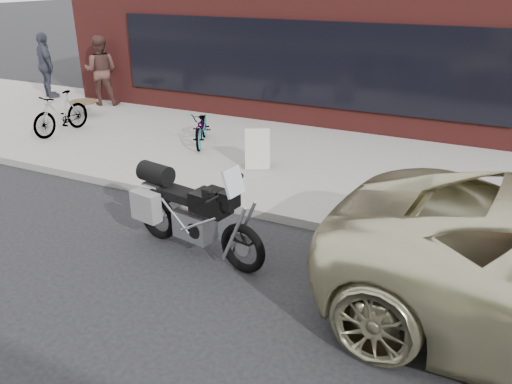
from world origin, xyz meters
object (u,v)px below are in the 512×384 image
bicycle_front (202,127)px  cafe_patron_left (101,71)px  sandwich_sign (257,148)px  cafe_table (83,102)px  motorcycle (188,212)px  cafe_patron_right (46,65)px  bicycle_rear (61,113)px

bicycle_front → cafe_patron_left: 4.99m
sandwich_sign → cafe_patron_left: cafe_patron_left is taller
bicycle_front → cafe_table: 4.21m
motorcycle → sandwich_sign: 3.23m
cafe_patron_right → cafe_patron_left: bearing=-152.7°
cafe_table → bicycle_rear: bearing=-65.4°
sandwich_sign → cafe_patron_left: bearing=129.2°
cafe_table → sandwich_sign: bearing=-14.2°
sandwich_sign → cafe_table: bearing=138.6°
bicycle_front → sandwich_sign: (1.73, -0.76, -0.01)m
bicycle_rear → cafe_patron_left: bearing=114.2°
motorcycle → bicycle_front: (-2.16, 3.97, -0.08)m
bicycle_front → cafe_patron_right: 7.01m
bicycle_front → cafe_table: bearing=146.0°
motorcycle → cafe_table: bearing=153.6°
bicycle_rear → cafe_table: (-0.67, 1.46, -0.12)m
bicycle_rear → cafe_table: size_ratio=2.31×
motorcycle → cafe_patron_right: cafe_patron_right is taller
cafe_patron_right → cafe_table: bearing=-179.0°
bicycle_front → bicycle_rear: (-3.48, -0.72, 0.09)m
cafe_patron_left → cafe_patron_right: 2.15m
cafe_table → cafe_patron_left: cafe_patron_left is taller
cafe_table → cafe_patron_left: 1.46m
bicycle_rear → cafe_patron_left: (-1.07, 2.72, 0.49)m
motorcycle → cafe_table: motorcycle is taller
bicycle_rear → sandwich_sign: bicycle_rear is taller
bicycle_rear → cafe_patron_right: size_ratio=0.84×
motorcycle → cafe_table: size_ratio=3.23×
sandwich_sign → cafe_patron_right: cafe_patron_right is taller
sandwich_sign → cafe_patron_right: size_ratio=0.40×
cafe_table → cafe_patron_right: cafe_patron_right is taller
bicycle_front → bicycle_rear: bearing=167.8°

